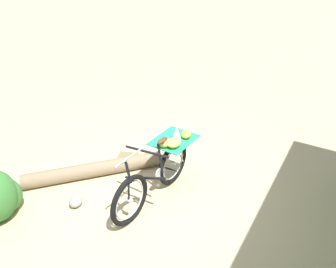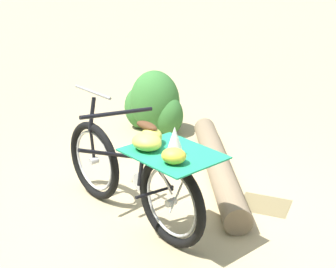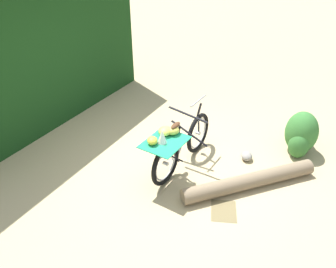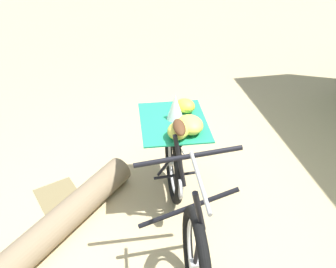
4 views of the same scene
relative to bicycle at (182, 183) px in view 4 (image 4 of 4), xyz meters
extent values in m
plane|color=tan|center=(0.02, -0.15, -0.48)|extent=(60.00, 60.00, 0.00)
torus|color=black|center=(-0.57, 0.29, -0.12)|extent=(0.69, 0.38, 0.73)
torus|color=#B7B7BC|center=(-0.57, 0.29, -0.12)|extent=(0.52, 0.27, 0.57)
cylinder|color=#B7B7BC|center=(-0.57, 0.29, -0.12)|extent=(0.09, 0.10, 0.06)
torus|color=black|center=(0.38, -0.17, -0.12)|extent=(0.69, 0.38, 0.73)
torus|color=#B7B7BC|center=(0.38, -0.17, -0.12)|extent=(0.52, 0.27, 0.57)
cylinder|color=#B7B7BC|center=(0.38, -0.17, -0.12)|extent=(0.09, 0.10, 0.06)
cylinder|color=black|center=(-0.28, 0.14, 0.05)|extent=(0.34, 0.65, 0.30)
cylinder|color=black|center=(-0.21, 0.11, 0.44)|extent=(0.34, 0.66, 0.11)
cylinder|color=black|center=(0.07, -0.02, 0.15)|extent=(0.08, 0.12, 0.49)
cylinder|color=black|center=(0.20, -0.09, -0.10)|extent=(0.19, 0.35, 0.05)
cylinder|color=black|center=(0.24, -0.11, 0.11)|extent=(0.16, 0.30, 0.47)
cylinder|color=black|center=(-0.58, 0.29, 0.03)|extent=(0.05, 0.06, 0.30)
cylinder|color=black|center=(-0.56, 0.28, 0.33)|extent=(0.07, 0.10, 0.30)
cylinder|color=gray|center=(-0.53, 0.27, 0.54)|extent=(0.48, 0.25, 0.02)
ellipsoid|color=#4C2D19|center=(0.12, -0.05, 0.43)|extent=(0.24, 0.18, 0.06)
cylinder|color=#B7B7BC|center=(0.03, -0.01, -0.09)|extent=(0.15, 0.09, 0.16)
cylinder|color=#B7B7BC|center=(0.29, -0.13, 0.07)|extent=(0.10, 0.19, 0.39)
cylinder|color=#B7B7BC|center=(0.48, -0.22, 0.07)|extent=(0.12, 0.23, 0.39)
cube|color=brown|center=(0.39, -0.18, 0.27)|extent=(0.73, 0.66, 0.02)
cube|color=#1E8C60|center=(0.39, -0.18, 0.29)|extent=(0.85, 0.78, 0.01)
ellipsoid|color=#CCC64C|center=(0.17, -0.08, 0.36)|extent=(0.24, 0.25, 0.12)
ellipsoid|color=yellow|center=(0.47, -0.35, 0.35)|extent=(0.19, 0.17, 0.11)
ellipsoid|color=#CCC64C|center=(0.19, -0.20, 0.36)|extent=(0.29, 0.26, 0.13)
cone|color=white|center=(0.42, -0.22, 0.41)|extent=(0.19, 0.19, 0.22)
cylinder|color=#7F6B51|center=(0.35, 1.14, -0.36)|extent=(1.19, 2.11, 0.24)
cube|color=olive|center=(0.92, 0.74, -0.48)|extent=(0.44, 0.36, 0.01)
camera|label=1|loc=(-3.78, -0.68, 2.77)|focal=34.68mm
camera|label=2|loc=(1.70, -3.39, 1.76)|focal=54.98mm
camera|label=3|loc=(4.44, 0.35, 3.02)|focal=35.64mm
camera|label=4|loc=(-1.72, 1.25, 1.85)|focal=38.89mm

